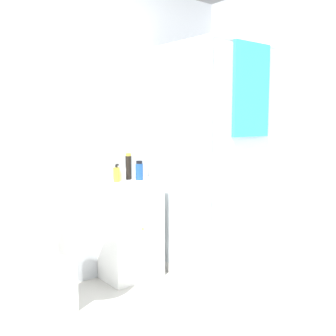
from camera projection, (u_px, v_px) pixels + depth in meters
name	position (u px, v px, depth m)	size (l,w,h in m)	color
wall_back	(55.00, 133.00, 3.06)	(6.40, 0.06, 2.50)	silver
shower_enclosure	(212.00, 204.00, 3.49)	(0.80, 0.83, 1.99)	white
vanity_cabinet	(131.00, 229.00, 3.35)	(0.47, 0.36, 0.84)	white
sink	(66.00, 223.00, 2.71)	(0.45, 0.45, 0.97)	white
soap_dispenser	(117.00, 174.00, 3.23)	(0.05, 0.05, 0.15)	yellow
shampoo_bottle_tall_black	(129.00, 167.00, 3.36)	(0.05, 0.05, 0.23)	black
shampoo_bottle_blue	(139.00, 171.00, 3.33)	(0.06, 0.06, 0.16)	#1E4C93
lotion_bottle_white	(122.00, 174.00, 3.29)	(0.06, 0.06, 0.14)	white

